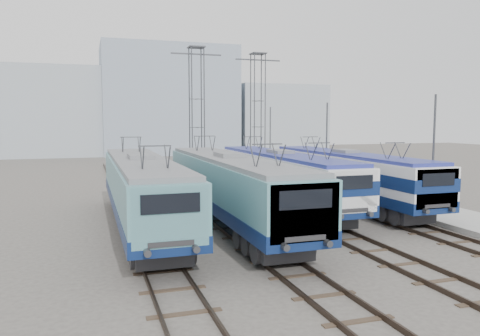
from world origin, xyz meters
name	(u,v)px	position (x,y,z in m)	size (l,w,h in m)	color
ground	(305,244)	(0.00, 0.00, 0.00)	(160.00, 160.00, 0.00)	#514C47
platform	(389,201)	(10.20, 8.00, 0.15)	(4.00, 70.00, 0.30)	#9E9E99
locomotive_far_left	(142,187)	(-6.75, 4.95, 2.24)	(2.85, 17.99, 3.39)	#0D2050
locomotive_center_left	(231,185)	(-2.25, 4.27, 2.26)	(2.87, 18.15, 3.41)	#0D2050
locomotive_center_right	(281,174)	(2.25, 8.13, 2.22)	(2.75, 17.38, 3.27)	#0D2050
locomotive_far_right	(346,173)	(6.75, 7.84, 2.20)	(2.72, 17.18, 3.23)	#0D2050
catenary_tower_west	(197,109)	(0.00, 22.00, 6.64)	(4.50, 1.20, 12.00)	#3F4247
catenary_tower_east	(258,110)	(6.50, 24.00, 6.64)	(4.50, 1.20, 12.00)	#3F4247
mast_front	(433,159)	(8.60, 2.00, 3.50)	(0.12, 0.12, 7.00)	#3F4247
mast_mid	(326,147)	(8.60, 14.00, 3.50)	(0.12, 0.12, 7.00)	#3F4247
mast_rear	(270,141)	(8.60, 26.00, 3.50)	(0.12, 0.12, 7.00)	#3F4247
building_west	(56,112)	(-14.00, 62.00, 7.00)	(18.00, 12.00, 14.00)	#9DA7B0
building_center	(168,101)	(4.00, 62.00, 9.00)	(22.00, 14.00, 18.00)	#8D9BAD
building_east	(276,119)	(24.00, 62.00, 6.00)	(16.00, 12.00, 12.00)	#9DA7B0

